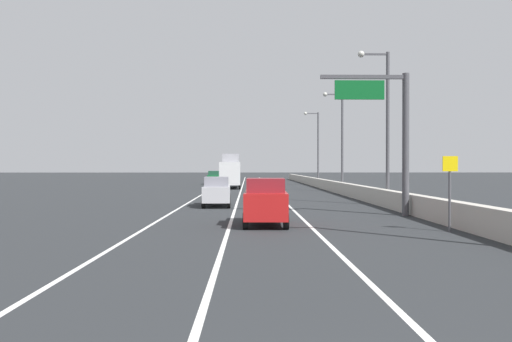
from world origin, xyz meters
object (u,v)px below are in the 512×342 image
at_px(lamp_post_right_fourth, 316,143).
at_px(box_truck, 230,172).
at_px(lamp_post_right_third, 340,135).
at_px(speed_advisory_sign, 450,187).
at_px(car_green_1, 214,178).
at_px(lamp_post_right_second, 384,117).
at_px(car_red_0, 265,202).
at_px(car_silver_2, 217,192).
at_px(overhead_sign_gantry, 392,126).

relative_size(lamp_post_right_fourth, box_truck, 1.06).
distance_m(lamp_post_right_third, lamp_post_right_fourth, 18.05).
relative_size(speed_advisory_sign, car_green_1, 0.73).
bearing_deg(box_truck, lamp_post_right_third, -39.49).
xyz_separation_m(lamp_post_right_second, car_red_0, (-8.32, -10.98, -4.88)).
xyz_separation_m(lamp_post_right_third, box_truck, (-11.72, 9.66, -3.98)).
height_order(car_red_0, car_green_1, car_red_0).
xyz_separation_m(speed_advisory_sign, box_truck, (-10.20, 41.03, 0.17)).
relative_size(car_green_1, car_silver_2, 0.92).
bearing_deg(car_silver_2, lamp_post_right_second, 2.92).
xyz_separation_m(overhead_sign_gantry, lamp_post_right_fourth, (2.03, 43.07, 1.19)).
xyz_separation_m(overhead_sign_gantry, car_green_1, (-12.63, 47.20, -3.74)).
relative_size(car_red_0, box_truck, 0.42).
height_order(speed_advisory_sign, car_silver_2, speed_advisory_sign).
relative_size(overhead_sign_gantry, car_red_0, 1.83).
xyz_separation_m(lamp_post_right_second, lamp_post_right_third, (0.43, 18.05, 0.00)).
distance_m(car_green_1, car_silver_2, 40.91).
height_order(lamp_post_right_second, lamp_post_right_third, same).
bearing_deg(car_red_0, lamp_post_right_fourth, 79.39).
bearing_deg(speed_advisory_sign, overhead_sign_gantry, 93.99).
bearing_deg(lamp_post_right_second, car_green_1, 109.39).
bearing_deg(car_green_1, overhead_sign_gantry, -75.02).
bearing_deg(car_green_1, car_red_0, -83.49).
xyz_separation_m(lamp_post_right_second, car_green_1, (-14.16, 40.23, -4.92)).
xyz_separation_m(lamp_post_right_third, car_red_0, (-8.75, -29.03, -4.88)).
relative_size(car_green_1, box_truck, 0.42).
height_order(car_red_0, car_silver_2, car_red_0).
distance_m(lamp_post_right_second, box_truck, 30.18).
distance_m(car_silver_2, box_truck, 28.29).
distance_m(overhead_sign_gantry, car_red_0, 8.71).
relative_size(speed_advisory_sign, box_truck, 0.31).
xyz_separation_m(overhead_sign_gantry, car_red_0, (-6.79, -4.01, -3.70)).
relative_size(lamp_post_right_second, lamp_post_right_third, 1.00).
xyz_separation_m(lamp_post_right_fourth, box_truck, (-11.79, -8.39, -3.98)).
xyz_separation_m(car_green_1, box_truck, (2.87, -12.52, 0.94)).
bearing_deg(overhead_sign_gantry, lamp_post_right_second, 77.61).
xyz_separation_m(overhead_sign_gantry, car_silver_2, (-9.61, 6.40, -3.77)).
bearing_deg(car_silver_2, box_truck, 90.30).
bearing_deg(lamp_post_right_second, lamp_post_right_third, 88.63).
bearing_deg(lamp_post_right_fourth, car_red_0, -100.61).
xyz_separation_m(overhead_sign_gantry, box_truck, (-9.76, 34.68, -2.79)).
bearing_deg(lamp_post_right_second, speed_advisory_sign, -94.67).
relative_size(lamp_post_right_third, box_truck, 1.06).
height_order(lamp_post_right_fourth, car_red_0, lamp_post_right_fourth).
relative_size(speed_advisory_sign, lamp_post_right_fourth, 0.29).
bearing_deg(car_green_1, lamp_post_right_fourth, -15.72).
distance_m(car_green_1, box_truck, 12.88).
bearing_deg(lamp_post_right_third, speed_advisory_sign, -92.77).
distance_m(car_red_0, car_silver_2, 10.79).
bearing_deg(box_truck, car_red_0, -85.61).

